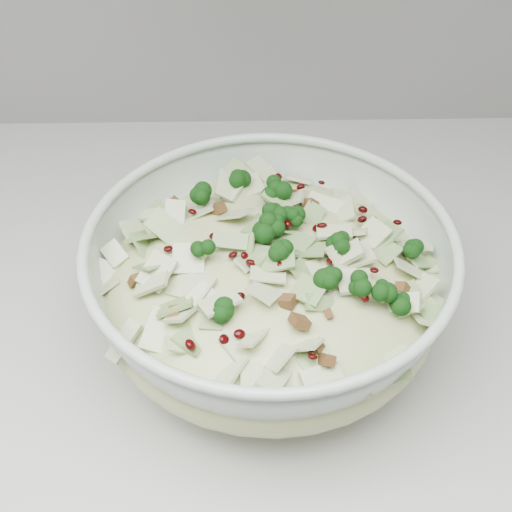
{
  "coord_description": "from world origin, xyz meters",
  "views": [
    {
      "loc": [
        -0.65,
        1.17,
        1.41
      ],
      "look_at": [
        -0.64,
        1.62,
        0.99
      ],
      "focal_mm": 50.0,
      "sensor_mm": 36.0,
      "label": 1
    }
  ],
  "objects": [
    {
      "name": "salad",
      "position": [
        -0.63,
        1.6,
        0.98
      ],
      "size": [
        0.39,
        0.39,
        0.13
      ],
      "rotation": [
        0.0,
        0.0,
        0.51
      ],
      "color": "#C4CE8D",
      "rests_on": "mixing_bowl"
    },
    {
      "name": "mixing_bowl",
      "position": [
        -0.63,
        1.6,
        0.96
      ],
      "size": [
        0.4,
        0.4,
        0.12
      ],
      "rotation": [
        0.0,
        0.0,
        0.38
      ],
      "color": "#B7CABC",
      "rests_on": "counter"
    }
  ]
}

